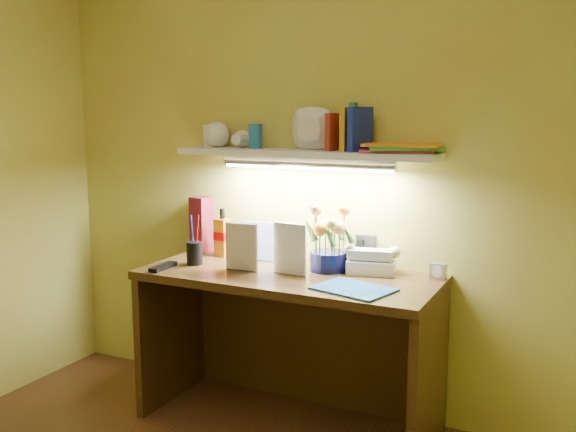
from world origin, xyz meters
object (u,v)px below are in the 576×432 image
at_px(desk, 288,350).
at_px(whisky_bottle, 223,232).
at_px(telephone, 372,259).
at_px(desk_clock, 438,271).
at_px(flower_bouquet, 329,238).

bearing_deg(desk, whisky_bottle, 158.94).
relative_size(desk, telephone, 6.37).
bearing_deg(desk_clock, whisky_bottle, -172.25).
height_order(telephone, desk_clock, telephone).
distance_m(flower_bouquet, telephone, 0.22).
bearing_deg(telephone, desk, -165.50).
xyz_separation_m(flower_bouquet, whisky_bottle, (-0.62, 0.05, -0.03)).
xyz_separation_m(desk_clock, whisky_bottle, (-1.12, -0.03, 0.09)).
height_order(flower_bouquet, whisky_bottle, flower_bouquet).
bearing_deg(whisky_bottle, desk_clock, 1.44).
height_order(desk, whisky_bottle, whisky_bottle).
height_order(desk, telephone, telephone).
height_order(flower_bouquet, desk_clock, flower_bouquet).
bearing_deg(flower_bouquet, desk, -137.57).
distance_m(desk_clock, whisky_bottle, 1.13).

